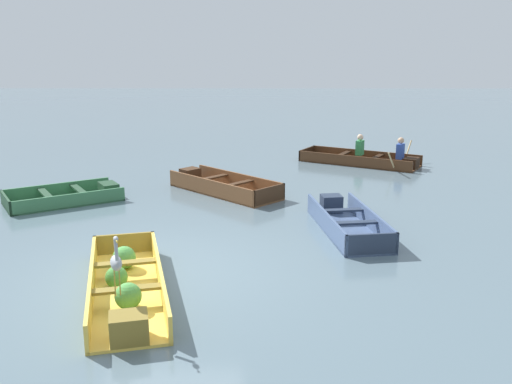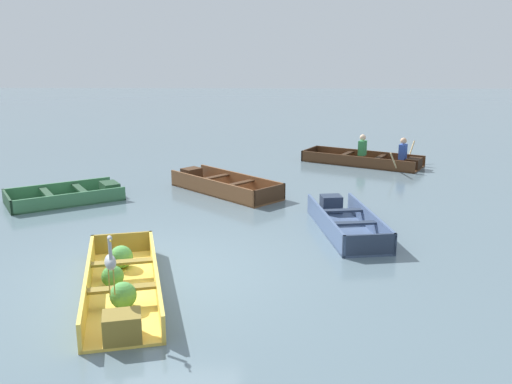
{
  "view_description": "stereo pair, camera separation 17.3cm",
  "coord_description": "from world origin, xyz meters",
  "px_view_note": "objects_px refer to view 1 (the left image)",
  "views": [
    {
      "loc": [
        1.55,
        -8.37,
        3.45
      ],
      "look_at": [
        1.48,
        3.7,
        0.35
      ],
      "focal_mm": 40.0,
      "sensor_mm": 36.0,
      "label": 1
    },
    {
      "loc": [
        1.72,
        -8.36,
        3.45
      ],
      "look_at": [
        1.48,
        3.7,
        0.35
      ],
      "focal_mm": 40.0,
      "sensor_mm": 36.0,
      "label": 2
    }
  ],
  "objects_px": {
    "skiff_slate_blue_mid_moored": "(346,222)",
    "heron_on_dinghy": "(116,261)",
    "rowboat_dark_varnish_with_crew": "(366,159)",
    "skiff_wooden_brown_near_moored": "(221,186)",
    "skiff_green_far_moored": "(69,197)",
    "dinghy_yellow_foreground": "(126,286)"
  },
  "relations": [
    {
      "from": "skiff_slate_blue_mid_moored",
      "to": "heron_on_dinghy",
      "type": "distance_m",
      "value": 5.3
    },
    {
      "from": "skiff_slate_blue_mid_moored",
      "to": "skiff_green_far_moored",
      "type": "bearing_deg",
      "value": 161.66
    },
    {
      "from": "skiff_wooden_brown_near_moored",
      "to": "skiff_green_far_moored",
      "type": "bearing_deg",
      "value": -164.94
    },
    {
      "from": "dinghy_yellow_foreground",
      "to": "heron_on_dinghy",
      "type": "height_order",
      "value": "heron_on_dinghy"
    },
    {
      "from": "skiff_slate_blue_mid_moored",
      "to": "heron_on_dinghy",
      "type": "relative_size",
      "value": 3.42
    },
    {
      "from": "dinghy_yellow_foreground",
      "to": "skiff_green_far_moored",
      "type": "xyz_separation_m",
      "value": [
        -2.47,
        5.07,
        -0.05
      ]
    },
    {
      "from": "dinghy_yellow_foreground",
      "to": "skiff_wooden_brown_near_moored",
      "type": "height_order",
      "value": "dinghy_yellow_foreground"
    },
    {
      "from": "skiff_slate_blue_mid_moored",
      "to": "rowboat_dark_varnish_with_crew",
      "type": "height_order",
      "value": "rowboat_dark_varnish_with_crew"
    },
    {
      "from": "skiff_wooden_brown_near_moored",
      "to": "rowboat_dark_varnish_with_crew",
      "type": "relative_size",
      "value": 0.79
    },
    {
      "from": "skiff_green_far_moored",
      "to": "heron_on_dinghy",
      "type": "xyz_separation_m",
      "value": [
        2.59,
        -5.96,
        0.76
      ]
    },
    {
      "from": "skiff_slate_blue_mid_moored",
      "to": "skiff_green_far_moored",
      "type": "relative_size",
      "value": 1.05
    },
    {
      "from": "skiff_wooden_brown_near_moored",
      "to": "skiff_green_far_moored",
      "type": "xyz_separation_m",
      "value": [
        -3.42,
        -0.92,
        -0.03
      ]
    },
    {
      "from": "skiff_slate_blue_mid_moored",
      "to": "skiff_wooden_brown_near_moored",
      "type": "bearing_deg",
      "value": 131.88
    },
    {
      "from": "skiff_slate_blue_mid_moored",
      "to": "skiff_green_far_moored",
      "type": "xyz_separation_m",
      "value": [
        -6.04,
        2.0,
        -0.04
      ]
    },
    {
      "from": "dinghy_yellow_foreground",
      "to": "skiff_green_far_moored",
      "type": "bearing_deg",
      "value": 115.92
    },
    {
      "from": "skiff_wooden_brown_near_moored",
      "to": "heron_on_dinghy",
      "type": "relative_size",
      "value": 3.4
    },
    {
      "from": "rowboat_dark_varnish_with_crew",
      "to": "heron_on_dinghy",
      "type": "distance_m",
      "value": 11.38
    },
    {
      "from": "heron_on_dinghy",
      "to": "skiff_slate_blue_mid_moored",
      "type": "bearing_deg",
      "value": 48.93
    },
    {
      "from": "skiff_green_far_moored",
      "to": "rowboat_dark_varnish_with_crew",
      "type": "distance_m",
      "value": 8.68
    },
    {
      "from": "dinghy_yellow_foreground",
      "to": "skiff_slate_blue_mid_moored",
      "type": "height_order",
      "value": "dinghy_yellow_foreground"
    },
    {
      "from": "skiff_slate_blue_mid_moored",
      "to": "heron_on_dinghy",
      "type": "xyz_separation_m",
      "value": [
        -3.45,
        -3.96,
        0.72
      ]
    },
    {
      "from": "skiff_wooden_brown_near_moored",
      "to": "heron_on_dinghy",
      "type": "bearing_deg",
      "value": -96.89
    }
  ]
}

